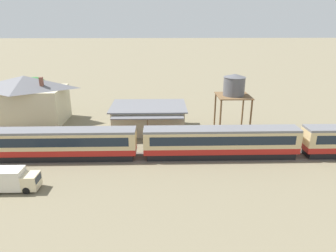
# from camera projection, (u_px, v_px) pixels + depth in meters

# --- Properties ---
(passenger_train) EXTENTS (108.34, 2.88, 4.18)m
(passenger_train) POSITION_uv_depth(u_px,v_px,m) (223.00, 141.00, 40.31)
(passenger_train) COLOR #AD1E19
(passenger_train) RESTS_ON ground_plane
(railway_track) EXTENTS (169.19, 3.60, 0.04)m
(railway_track) POSITION_uv_depth(u_px,v_px,m) (231.00, 157.00, 41.10)
(railway_track) COLOR #665B51
(railway_track) RESTS_ON ground_plane
(station_building) EXTENTS (12.47, 9.87, 4.32)m
(station_building) POSITION_uv_depth(u_px,v_px,m) (149.00, 118.00, 50.54)
(station_building) COLOR #BCB293
(station_building) RESTS_ON ground_plane
(station_house_grey_roof) EXTENTS (14.04, 8.84, 8.54)m
(station_house_grey_roof) POSITION_uv_depth(u_px,v_px,m) (27.00, 99.00, 53.87)
(station_house_grey_roof) COLOR beige
(station_house_grey_roof) RESTS_ON ground_plane
(water_tower) EXTENTS (5.30, 5.30, 9.75)m
(water_tower) POSITION_uv_depth(u_px,v_px,m) (234.00, 87.00, 47.75)
(water_tower) COLOR brown
(water_tower) RESTS_ON ground_plane
(delivery_truck_cream) EXTENTS (5.32, 2.00, 2.53)m
(delivery_truck_cream) POSITION_uv_depth(u_px,v_px,m) (12.00, 180.00, 32.65)
(delivery_truck_cream) COLOR beige
(delivery_truck_cream) RESTS_ON ground_plane
(yard_tree_0) EXTENTS (5.08, 5.08, 7.34)m
(yard_tree_0) POSITION_uv_depth(u_px,v_px,m) (36.00, 90.00, 58.93)
(yard_tree_0) COLOR brown
(yard_tree_0) RESTS_ON ground_plane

